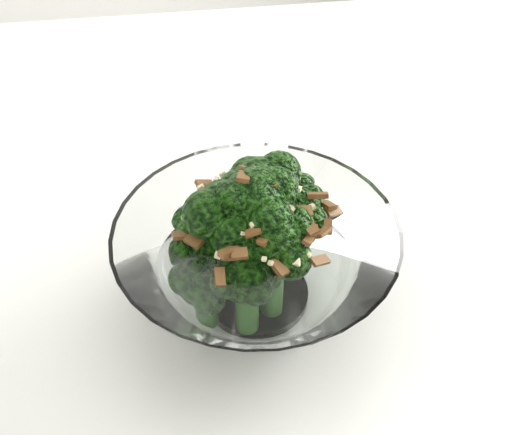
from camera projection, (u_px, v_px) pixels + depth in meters
table at (377, 208)px, 0.63m from camera, size 1.41×1.18×0.75m
broccoli_dish at (254, 255)px, 0.42m from camera, size 0.21×0.21×0.13m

